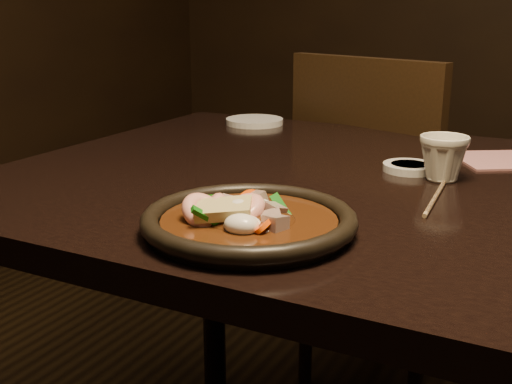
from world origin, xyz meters
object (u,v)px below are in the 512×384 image
at_px(plate, 249,222).
at_px(tea_cup, 443,157).
at_px(chair, 387,220).
at_px(table, 495,247).

height_order(plate, tea_cup, tea_cup).
bearing_deg(chair, plate, 111.79).
bearing_deg(plate, table, 49.55).
bearing_deg(plate, chair, 94.48).
distance_m(table, tea_cup, 0.16).
xyz_separation_m(table, plate, (-0.25, -0.30, 0.09)).
height_order(chair, tea_cup, chair).
bearing_deg(tea_cup, plate, -113.98).
height_order(chair, plate, chair).
xyz_separation_m(chair, tea_cup, (0.23, -0.51, 0.30)).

